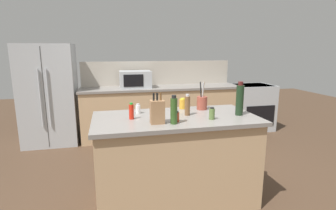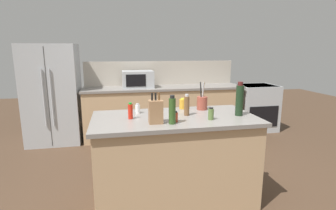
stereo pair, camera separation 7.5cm
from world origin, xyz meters
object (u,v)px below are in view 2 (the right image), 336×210
object	(u,v)px
refrigerator	(53,94)
range_oven	(255,107)
wine_bottle	(240,100)
pepper_grinder	(187,105)
spice_jar_paprika	(175,117)
olive_oil_bottle	(172,110)
honey_jar	(183,104)
knife_block	(156,112)
salt_shaker	(138,109)
microwave	(138,79)
hot_sauce_bottle	(130,111)
utensil_crock	(202,103)
spice_jar_oregano	(211,114)

from	to	relation	value
refrigerator	range_oven	bearing A→B (deg)	-0.76
wine_bottle	pepper_grinder	xyz separation A→B (m)	(-0.54, 0.11, -0.06)
spice_jar_paprika	olive_oil_bottle	world-z (taller)	olive_oil_bottle
honey_jar	spice_jar_paprika	bearing A→B (deg)	-111.70
honey_jar	wine_bottle	xyz separation A→B (m)	(0.50, -0.42, 0.11)
range_oven	refrigerator	bearing A→B (deg)	179.24
knife_block	olive_oil_bottle	bearing A→B (deg)	-17.26
spice_jar_paprika	salt_shaker	distance (m)	0.53
range_oven	wine_bottle	xyz separation A→B (m)	(-1.53, -2.28, 0.64)
microwave	spice_jar_paprika	xyz separation A→B (m)	(0.15, -2.39, -0.10)
range_oven	knife_block	size ratio (longest dim) A/B	3.17
hot_sauce_bottle	salt_shaker	distance (m)	0.24
utensil_crock	wine_bottle	world-z (taller)	wine_bottle
honey_jar	wine_bottle	size ratio (longest dim) A/B	0.36
utensil_crock	hot_sauce_bottle	distance (m)	0.87
pepper_grinder	spice_jar_oregano	distance (m)	0.29
range_oven	knife_block	xyz separation A→B (m)	(-2.43, -2.41, 0.59)
knife_block	olive_oil_bottle	distance (m)	0.16
wine_bottle	salt_shaker	xyz separation A→B (m)	(-1.04, 0.31, -0.12)
spice_jar_paprika	spice_jar_oregano	size ratio (longest dim) A/B	0.86
range_oven	pepper_grinder	bearing A→B (deg)	-133.58
utensil_crock	pepper_grinder	size ratio (longest dim) A/B	1.41
utensil_crock	pepper_grinder	xyz separation A→B (m)	(-0.25, -0.23, 0.02)
microwave	knife_block	xyz separation A→B (m)	(-0.05, -2.41, -0.04)
refrigerator	range_oven	distance (m)	3.89
olive_oil_bottle	microwave	bearing A→B (deg)	92.40
microwave	utensil_crock	xyz separation A→B (m)	(0.57, -1.94, -0.07)
range_oven	hot_sauce_bottle	distance (m)	3.49
hot_sauce_bottle	honey_jar	distance (m)	0.71
refrigerator	spice_jar_oregano	bearing A→B (deg)	-50.73
range_oven	spice_jar_paprika	size ratio (longest dim) A/B	8.73
range_oven	wine_bottle	size ratio (longest dim) A/B	2.58
range_oven	microwave	distance (m)	2.47
pepper_grinder	salt_shaker	distance (m)	0.54
salt_shaker	spice_jar_oregano	xyz separation A→B (m)	(0.69, -0.41, 0.01)
range_oven	spice_jar_oregano	distance (m)	3.08
pepper_grinder	range_oven	bearing A→B (deg)	46.42
hot_sauce_bottle	wine_bottle	world-z (taller)	wine_bottle
microwave	hot_sauce_bottle	size ratio (longest dim) A/B	3.33
range_oven	olive_oil_bottle	distance (m)	3.41
utensil_crock	spice_jar_paprika	size ratio (longest dim) A/B	3.04
wine_bottle	spice_jar_oregano	xyz separation A→B (m)	(-0.35, -0.10, -0.11)
honey_jar	spice_jar_oregano	world-z (taller)	honey_jar
refrigerator	hot_sauce_bottle	bearing A→B (deg)	-61.66
microwave	olive_oil_bottle	distance (m)	2.46
refrigerator	honey_jar	xyz separation A→B (m)	(1.84, -1.91, 0.14)
microwave	honey_jar	xyz separation A→B (m)	(0.36, -1.86, -0.09)
honey_jar	salt_shaker	distance (m)	0.55
knife_block	wine_bottle	xyz separation A→B (m)	(0.91, 0.12, 0.05)
olive_oil_bottle	spice_jar_paprika	bearing A→B (deg)	54.34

